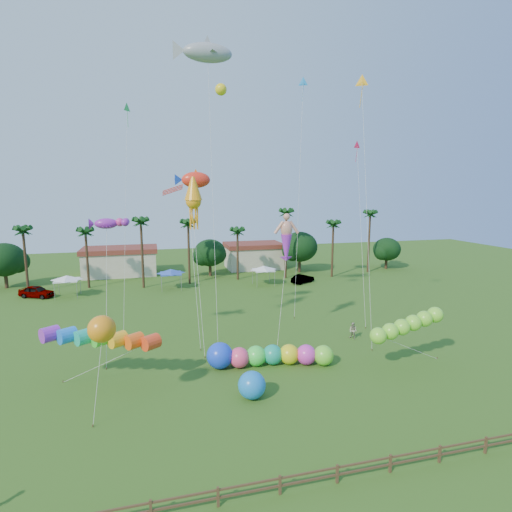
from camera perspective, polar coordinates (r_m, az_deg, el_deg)
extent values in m
plane|color=#285116|center=(27.84, 5.64, -22.01)|extent=(160.00, 160.00, 0.00)
cylinder|color=#3A2819|center=(65.44, -30.04, -0.74)|extent=(0.36, 0.36, 9.00)
cylinder|color=#3A2819|center=(64.78, -22.96, -0.54)|extent=(0.36, 0.36, 8.50)
cylinder|color=#3A2819|center=(62.00, -15.94, 0.13)|extent=(0.36, 0.36, 10.00)
cylinder|color=#3A2819|center=(63.24, -9.56, 0.30)|extent=(0.36, 0.36, 9.50)
cylinder|color=#3A2819|center=(65.51, -2.64, 0.06)|extent=(0.36, 0.36, 8.00)
cylinder|color=#3A2819|center=(66.46, 4.29, 1.48)|extent=(0.36, 0.36, 11.00)
cylinder|color=#3A2819|center=(68.69, 10.88, 0.75)|extent=(0.36, 0.36, 9.00)
cylinder|color=#3A2819|center=(74.09, 15.83, 1.76)|extent=(0.36, 0.36, 10.50)
sphere|color=#113814|center=(70.40, -32.32, -0.45)|extent=(5.88, 5.88, 5.88)
sphere|color=#113814|center=(68.71, -6.60, 0.47)|extent=(5.46, 5.46, 5.46)
sphere|color=#113814|center=(71.65, 6.27, 1.33)|extent=(6.30, 6.30, 6.30)
sphere|color=#113814|center=(78.59, 18.19, 0.93)|extent=(5.04, 5.04, 5.04)
cube|color=beige|center=(73.53, -18.79, -1.00)|extent=(12.00, 7.00, 4.00)
cube|color=beige|center=(75.61, -0.35, -0.23)|extent=(10.00, 7.00, 4.00)
pyramid|color=white|center=(60.53, -25.40, -2.80)|extent=(3.00, 3.00, 0.60)
pyramid|color=blue|center=(60.45, -12.08, -2.11)|extent=(3.00, 3.00, 0.60)
pyramid|color=white|center=(61.65, 1.07, -1.69)|extent=(3.00, 3.00, 0.60)
cube|color=brown|center=(21.41, -14.79, -31.65)|extent=(0.12, 0.12, 1.00)
cube|color=brown|center=(21.54, -5.44, -31.06)|extent=(0.12, 0.12, 1.00)
cube|color=brown|center=(22.09, 3.45, -29.85)|extent=(0.12, 0.12, 1.00)
cube|color=brown|center=(23.01, 11.53, -28.19)|extent=(0.12, 0.12, 1.00)
cube|color=brown|center=(24.27, 18.64, -26.28)|extent=(0.12, 0.12, 1.00)
cube|color=brown|center=(25.82, 24.76, -24.30)|extent=(0.12, 0.12, 1.00)
cube|color=brown|center=(27.62, 29.98, -22.36)|extent=(0.12, 0.12, 1.00)
cube|color=brown|center=(22.80, 11.57, -27.49)|extent=(36.00, 0.08, 0.10)
cube|color=brown|center=(23.04, 11.53, -28.29)|extent=(36.00, 0.08, 0.10)
imported|color=#4C4C54|center=(62.69, -28.85, -4.48)|extent=(5.10, 3.77, 1.62)
imported|color=#4C4C54|center=(63.91, 6.69, -3.24)|extent=(4.36, 3.34, 1.38)
imported|color=gray|center=(41.20, 13.69, -10.33)|extent=(0.93, 0.99, 1.63)
sphere|color=#FF4376|center=(34.01, -2.41, -14.30)|extent=(1.69, 1.69, 1.69)
sphere|color=#38F246|center=(34.31, 0.00, -14.07)|extent=(1.69, 1.69, 1.69)
sphere|color=#169E80|center=(34.57, 2.38, -13.90)|extent=(1.69, 1.69, 1.69)
sphere|color=yellow|center=(34.72, 4.77, -13.81)|extent=(1.69, 1.69, 1.69)
sphere|color=#E235BE|center=(34.79, 7.19, -13.81)|extent=(1.69, 1.69, 1.69)
sphere|color=#70E132|center=(34.87, 9.61, -13.81)|extent=(1.69, 1.69, 1.69)
sphere|color=blue|center=(33.89, -5.20, -13.98)|extent=(2.50, 2.50, 2.16)
sphere|color=blue|center=(29.41, -0.60, -17.96)|extent=(1.96, 1.96, 1.96)
cylinder|color=#F5401B|center=(31.55, -18.67, -11.94)|extent=(8.04, 4.57, 1.13)
cylinder|color=silver|center=(33.15, -20.58, -14.05)|extent=(6.64, 1.93, 3.31)
cylinder|color=brown|center=(35.15, -25.85, -15.82)|extent=(0.08, 0.08, 0.16)
ellipsoid|color=#7BE332|center=(33.90, 17.07, -10.84)|extent=(7.19, 3.88, 1.57)
cylinder|color=silver|center=(36.47, 21.01, -12.14)|extent=(6.45, 0.88, 3.04)
cylinder|color=brown|center=(39.16, 24.45, -13.11)|extent=(0.08, 0.08, 0.16)
sphere|color=orange|center=(27.14, -21.17, -9.70)|extent=(2.15, 2.15, 1.72)
cylinder|color=silver|center=(27.77, -21.73, -15.85)|extent=(0.78, 1.11, 5.90)
cylinder|color=brown|center=(28.66, -22.29, -21.53)|extent=(0.08, 0.08, 0.16)
cylinder|color=silver|center=(38.31, 3.71, -5.29)|extent=(1.89, 3.14, 9.66)
cylinder|color=brown|center=(38.12, 3.03, -12.88)|extent=(0.08, 0.08, 0.16)
ellipsoid|color=red|center=(40.60, -8.58, 10.71)|extent=(4.43, 2.23, 1.76)
cylinder|color=silver|center=(38.41, -8.25, -0.84)|extent=(0.55, 5.51, 15.55)
cylinder|color=brown|center=(37.90, -7.89, -13.10)|extent=(0.08, 0.08, 0.16)
ellipsoid|color=gray|center=(42.43, -6.91, 26.86)|extent=(6.61, 3.73, 2.23)
cylinder|color=silver|center=(37.32, -6.18, 8.01)|extent=(0.46, 6.24, 27.32)
cylinder|color=brown|center=(37.09, -5.41, -13.56)|extent=(0.08, 0.08, 0.16)
cone|color=orange|center=(38.23, -8.92, 7.74)|extent=(1.77, 1.77, 4.72)
cylinder|color=silver|center=(36.58, -8.14, -2.97)|extent=(0.18, 4.97, 13.51)
cylinder|color=brown|center=(36.27, -7.31, -14.14)|extent=(0.08, 0.08, 0.16)
ellipsoid|color=purple|center=(36.82, -20.61, 4.37)|extent=(3.40, 1.95, 1.30)
cylinder|color=silver|center=(35.94, -20.60, -5.18)|extent=(0.32, 3.69, 11.69)
cylinder|color=brown|center=(36.07, -20.60, -14.81)|extent=(0.08, 0.08, 0.16)
cone|color=#F61B4A|center=(46.96, 14.24, 15.06)|extent=(1.08, 0.50, 1.06)
cylinder|color=silver|center=(44.74, 14.81, 2.87)|extent=(0.70, 4.69, 19.42)
cylinder|color=brown|center=(44.67, 15.40, -9.84)|extent=(0.08, 0.08, 0.16)
cone|color=#FFAD1A|center=(41.64, 14.90, 22.91)|extent=(1.33, 0.94, 1.37)
cylinder|color=silver|center=(38.37, 15.57, 5.63)|extent=(0.42, 4.61, 24.48)
cylinder|color=brown|center=(38.98, 16.25, -12.74)|extent=(0.08, 0.08, 0.16)
cone|color=green|center=(42.76, -17.94, 19.46)|extent=(0.82, 0.98, 1.06)
cylinder|color=silver|center=(39.91, -18.18, 4.09)|extent=(1.22, 4.57, 22.33)
cylinder|color=brown|center=(40.20, -18.43, -12.16)|extent=(0.08, 0.08, 0.16)
cone|color=#1880D8|center=(49.81, 6.74, 23.39)|extent=(1.26, 0.76, 1.26)
cylinder|color=silver|center=(46.29, 6.11, 7.83)|extent=(1.95, 3.58, 26.66)
cylinder|color=brown|center=(46.54, 5.49, -8.76)|extent=(0.08, 0.08, 0.16)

